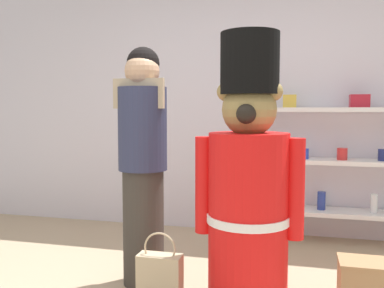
{
  "coord_description": "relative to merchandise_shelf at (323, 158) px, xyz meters",
  "views": [
    {
      "loc": [
        0.6,
        -2.01,
        1.21
      ],
      "look_at": [
        -0.06,
        0.59,
        1.0
      ],
      "focal_mm": 39.22,
      "sensor_mm": 36.0,
      "label": 1
    }
  ],
  "objects": [
    {
      "name": "teddy_bear_guard",
      "position": [
        -0.51,
        -1.49,
        -0.04
      ],
      "size": [
        0.66,
        0.5,
        1.67
      ],
      "color": "red",
      "rests_on": "ground_plane"
    },
    {
      "name": "merchandise_shelf",
      "position": [
        0.0,
        0.0,
        0.0
      ],
      "size": [
        1.39,
        0.35,
        1.57
      ],
      "color": "white",
      "rests_on": "ground_plane"
    },
    {
      "name": "back_wall",
      "position": [
        -0.82,
        0.22,
        0.52
      ],
      "size": [
        6.4,
        0.12,
        2.6
      ],
      "primitive_type": "cube",
      "color": "silver",
      "rests_on": "ground_plane"
    },
    {
      "name": "display_crate",
      "position": [
        0.21,
        -1.26,
        -0.64
      ],
      "size": [
        0.35,
        0.26,
        0.28
      ],
      "color": "#9E7A51",
      "rests_on": "ground_plane"
    },
    {
      "name": "person_shopper",
      "position": [
        -1.26,
        -1.28,
        0.1
      ],
      "size": [
        0.35,
        0.34,
        1.65
      ],
      "color": "#38332D",
      "rests_on": "ground_plane"
    },
    {
      "name": "shopping_bag",
      "position": [
        -1.04,
        -1.59,
        -0.61
      ],
      "size": [
        0.28,
        0.12,
        0.47
      ],
      "color": "#C1AD89",
      "rests_on": "ground_plane"
    }
  ]
}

